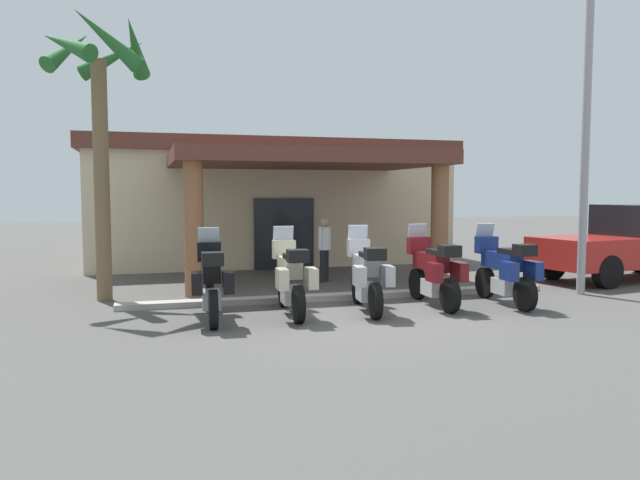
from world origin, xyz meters
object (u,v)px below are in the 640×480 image
(motel_building, at_px, (267,200))
(motorcycle_black, at_px, (211,281))
(motorcycle_maroon, at_px, (434,271))
(pickup_truck_red, at_px, (630,244))
(motorcycle_silver, at_px, (367,275))
(roadside_sign, at_px, (588,62))
(motorcycle_cream, at_px, (291,277))
(motorcycle_blue, at_px, (505,270))
(palm_tree_roadside, at_px, (99,93))
(pedestrian, at_px, (324,245))

(motel_building, distance_m, motorcycle_black, 9.78)
(motorcycle_maroon, distance_m, pickup_truck_red, 6.90)
(motorcycle_silver, relative_size, roadside_sign, 0.29)
(motel_building, distance_m, motorcycle_cream, 9.38)
(motorcycle_blue, height_order, roadside_sign, roadside_sign)
(motel_building, distance_m, roadside_sign, 10.73)
(motel_building, bearing_deg, palm_tree_roadside, -125.72)
(motorcycle_cream, bearing_deg, pedestrian, -21.67)
(motorcycle_maroon, relative_size, pickup_truck_red, 0.41)
(pedestrian, bearing_deg, motel_building, 140.86)
(motorcycle_maroon, height_order, motorcycle_blue, same)
(motorcycle_black, bearing_deg, motel_building, -13.57)
(motorcycle_blue, bearing_deg, motorcycle_maroon, 83.37)
(motel_building, relative_size, motorcycle_silver, 5.29)
(motorcycle_silver, bearing_deg, motorcycle_maroon, -77.04)
(motorcycle_maroon, relative_size, motorcycle_blue, 1.00)
(motorcycle_black, relative_size, pickup_truck_red, 0.41)
(motel_building, bearing_deg, pedestrian, -85.70)
(motorcycle_maroon, height_order, pickup_truck_red, pickup_truck_red)
(motorcycle_cream, bearing_deg, roadside_sign, -83.10)
(motorcycle_silver, xyz_separation_m, pedestrian, (0.27, 3.90, 0.25))
(pedestrian, bearing_deg, palm_tree_roadside, -119.20)
(motel_building, distance_m, motorcycle_maroon, 9.36)
(motorcycle_maroon, height_order, palm_tree_roadside, palm_tree_roadside)
(motorcycle_cream, bearing_deg, motorcycle_silver, -89.25)
(motorcycle_silver, bearing_deg, pedestrian, 3.52)
(motorcycle_silver, distance_m, pickup_truck_red, 8.36)
(motorcycle_black, distance_m, motorcycle_silver, 2.94)
(motorcycle_black, height_order, pedestrian, pedestrian)
(motorcycle_cream, relative_size, motorcycle_silver, 1.00)
(pedestrian, xyz_separation_m, roadside_sign, (5.01, -3.34, 4.14))
(motorcycle_silver, distance_m, motorcycle_maroon, 1.48)
(motorcycle_maroon, distance_m, roadside_sign, 5.83)
(motorcycle_black, height_order, palm_tree_roadside, palm_tree_roadside)
(motel_building, xyz_separation_m, pickup_truck_red, (8.26, -7.06, -1.08))
(motorcycle_black, height_order, motorcycle_cream, same)
(pedestrian, bearing_deg, motorcycle_maroon, -26.43)
(motorcycle_black, xyz_separation_m, pickup_truck_red, (11.00, 2.23, 0.24))
(motorcycle_cream, distance_m, pickup_truck_red, 9.77)
(motorcycle_black, xyz_separation_m, roadside_sign, (8.22, 0.59, 4.39))
(motel_building, relative_size, pedestrian, 7.08)
(motorcycle_blue, xyz_separation_m, roadside_sign, (2.34, 0.64, 4.39))
(motorcycle_cream, xyz_separation_m, roadside_sign, (6.75, 0.51, 4.39))
(motorcycle_silver, height_order, roadside_sign, roadside_sign)
(motorcycle_blue, height_order, pedestrian, pedestrian)
(roadside_sign, bearing_deg, pedestrian, 146.27)
(pickup_truck_red, height_order, roadside_sign, roadside_sign)
(motel_building, relative_size, roadside_sign, 1.52)
(palm_tree_roadside, bearing_deg, motorcycle_silver, -27.03)
(motorcycle_blue, distance_m, pedestrian, 4.81)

